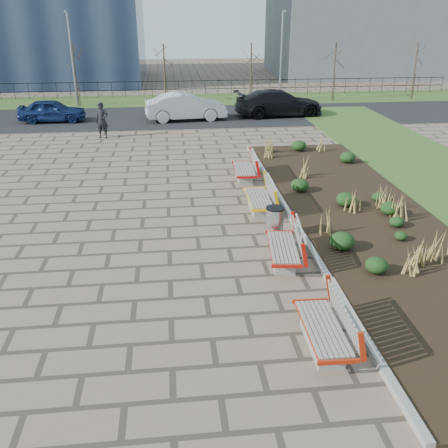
{
  "coord_description": "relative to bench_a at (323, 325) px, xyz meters",
  "views": [
    {
      "loc": [
        0.14,
        -9.27,
        6.28
      ],
      "look_at": [
        1.5,
        3.0,
        0.9
      ],
      "focal_mm": 40.0,
      "sensor_mm": 36.0,
      "label": 1
    }
  ],
  "objects": [
    {
      "name": "bench_d",
      "position": [
        0.0,
        10.67,
        0.0
      ],
      "size": [
        0.97,
        2.13,
        1.0
      ],
      "primitive_type": null,
      "rotation": [
        0.0,
        0.0,
        -0.04
      ],
      "color": "red",
      "rests_on": "ground"
    },
    {
      "name": "ground",
      "position": [
        -3.0,
        1.29,
        -0.5
      ],
      "size": [
        120.0,
        120.0,
        0.0
      ],
      "primitive_type": "plane",
      "color": "#71604E",
      "rests_on": "ground"
    },
    {
      "name": "planting_bed",
      "position": [
        3.25,
        6.29,
        -0.45
      ],
      "size": [
        4.5,
        18.0,
        0.1
      ],
      "primitive_type": "cube",
      "color": "black",
      "rests_on": "ground"
    },
    {
      "name": "car_blue",
      "position": [
        -9.7,
        22.62,
        0.17
      ],
      "size": [
        3.84,
        1.56,
        1.31
      ],
      "primitive_type": "imported",
      "rotation": [
        0.0,
        0.0,
        1.58
      ],
      "color": "navy",
      "rests_on": "road"
    },
    {
      "name": "pedestrian",
      "position": [
        -6.29,
        18.26,
        0.42
      ],
      "size": [
        0.74,
        0.55,
        1.83
      ],
      "primitive_type": "imported",
      "rotation": [
        0.0,
        0.0,
        -0.18
      ],
      "color": "black",
      "rests_on": "ground"
    },
    {
      "name": "tree_d",
      "position": [
        3.0,
        27.79,
        1.54
      ],
      "size": [
        1.4,
        1.4,
        4.0
      ],
      "primitive_type": null,
      "color": "#4C3D2D",
      "rests_on": "grass_verge_far"
    },
    {
      "name": "bench_a",
      "position": [
        0.0,
        0.0,
        0.0
      ],
      "size": [
        0.94,
        2.12,
        1.0
      ],
      "primitive_type": null,
      "rotation": [
        0.0,
        0.0,
        -0.02
      ],
      "color": "#B6250C",
      "rests_on": "ground"
    },
    {
      "name": "tree_b",
      "position": [
        -9.0,
        27.79,
        1.54
      ],
      "size": [
        1.4,
        1.4,
        4.0
      ],
      "primitive_type": null,
      "color": "#4C3D2D",
      "rests_on": "grass_verge_far"
    },
    {
      "name": "planting_curb",
      "position": [
        0.92,
        6.29,
        -0.42
      ],
      "size": [
        0.16,
        18.0,
        0.15
      ],
      "primitive_type": "cube",
      "color": "gray",
      "rests_on": "ground"
    },
    {
      "name": "road",
      "position": [
        -3.0,
        23.29,
        -0.49
      ],
      "size": [
        80.0,
        7.0,
        0.02
      ],
      "primitive_type": "cube",
      "color": "black",
      "rests_on": "ground"
    },
    {
      "name": "car_black",
      "position": [
        4.01,
        22.92,
        0.31
      ],
      "size": [
        5.64,
        2.69,
        1.59
      ],
      "primitive_type": "imported",
      "rotation": [
        0.0,
        0.0,
        1.66
      ],
      "color": "black",
      "rests_on": "road"
    },
    {
      "name": "tree_e",
      "position": [
        9.0,
        27.79,
        1.54
      ],
      "size": [
        1.4,
        1.4,
        4.0
      ],
      "primitive_type": null,
      "color": "#4C3D2D",
      "rests_on": "grass_verge_far"
    },
    {
      "name": "car_silver",
      "position": [
        -1.81,
        22.22,
        0.31
      ],
      "size": [
        4.95,
        2.13,
        1.58
      ],
      "primitive_type": "imported",
      "rotation": [
        0.0,
        0.0,
        1.67
      ],
      "color": "#ADB0B5",
      "rests_on": "road"
    },
    {
      "name": "litter_bin",
      "position": [
        0.07,
        5.08,
        -0.01
      ],
      "size": [
        0.52,
        0.52,
        0.98
      ],
      "primitive_type": "cylinder",
      "color": "#B2B2B7",
      "rests_on": "ground"
    },
    {
      "name": "building_grey",
      "position": [
        17.0,
        43.29,
        4.5
      ],
      "size": [
        18.0,
        12.0,
        10.0
      ],
      "primitive_type": "cube",
      "color": "slate",
      "rests_on": "ground"
    },
    {
      "name": "tree_f",
      "position": [
        15.0,
        27.79,
        1.54
      ],
      "size": [
        1.4,
        1.4,
        4.0
      ],
      "primitive_type": null,
      "color": "#4C3D2D",
      "rests_on": "grass_verge_far"
    },
    {
      "name": "tree_c",
      "position": [
        -3.0,
        27.79,
        1.54
      ],
      "size": [
        1.4,
        1.4,
        4.0
      ],
      "primitive_type": null,
      "color": "#4C3D2D",
      "rests_on": "grass_verge_far"
    },
    {
      "name": "lamp_east",
      "position": [
        5.0,
        27.29,
        2.54
      ],
      "size": [
        0.24,
        0.6,
        6.0
      ],
      "primitive_type": null,
      "color": "gray",
      "rests_on": "grass_verge_far"
    },
    {
      "name": "bench_c",
      "position": [
        0.0,
        7.35,
        0.0
      ],
      "size": [
        0.94,
        2.12,
        1.0
      ],
      "primitive_type": null,
      "rotation": [
        0.0,
        0.0,
        -0.02
      ],
      "color": "yellow",
      "rests_on": "ground"
    },
    {
      "name": "lamp_west",
      "position": [
        -9.0,
        27.29,
        2.54
      ],
      "size": [
        0.24,
        0.6,
        6.0
      ],
      "primitive_type": null,
      "color": "gray",
      "rests_on": "grass_verge_far"
    },
    {
      "name": "railing_fence",
      "position": [
        -3.0,
        30.79,
        0.14
      ],
      "size": [
        44.0,
        0.1,
        1.2
      ],
      "primitive_type": null,
      "color": "black",
      "rests_on": "grass_verge_far"
    },
    {
      "name": "grass_verge_far",
      "position": [
        -3.0,
        29.29,
        -0.48
      ],
      "size": [
        80.0,
        5.0,
        0.04
      ],
      "primitive_type": "cube",
      "color": "#33511E",
      "rests_on": "ground"
    },
    {
      "name": "bench_b",
      "position": [
        0.0,
        3.64,
        0.0
      ],
      "size": [
        1.14,
        2.19,
        1.0
      ],
      "primitive_type": null,
      "rotation": [
        0.0,
        0.0,
        -0.12
      ],
      "color": "red",
      "rests_on": "ground"
    }
  ]
}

